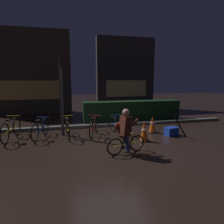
{
  "coord_description": "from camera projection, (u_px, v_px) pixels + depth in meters",
  "views": [
    {
      "loc": [
        -1.36,
        -5.99,
        2.04
      ],
      "look_at": [
        0.2,
        0.6,
        0.9
      ],
      "focal_mm": 31.59,
      "sensor_mm": 36.0,
      "label": 1
    }
  ],
  "objects": [
    {
      "name": "cyclist",
      "position": [
        125.0,
        131.0,
        5.38
      ],
      "size": [
        1.17,
        0.5,
        1.25
      ],
      "rotation": [
        0.0,
        0.0,
        0.23
      ],
      "color": "black",
      "rests_on": "ground"
    },
    {
      "name": "parked_bike_left_mid",
      "position": [
        40.0,
        129.0,
        6.88
      ],
      "size": [
        0.52,
        1.47,
        0.7
      ],
      "rotation": [
        0.0,
        0.0,
        1.3
      ],
      "color": "black",
      "rests_on": "ground"
    },
    {
      "name": "ground_plane",
      "position": [
        110.0,
        142.0,
        6.4
      ],
      "size": [
        40.0,
        40.0,
        0.0
      ],
      "primitive_type": "plane",
      "color": "black"
    },
    {
      "name": "parked_bike_leftmost",
      "position": [
        11.0,
        129.0,
        6.68
      ],
      "size": [
        0.46,
        1.68,
        0.78
      ],
      "rotation": [
        0.0,
        0.0,
        1.44
      ],
      "color": "black",
      "rests_on": "ground"
    },
    {
      "name": "sidewalk_curb",
      "position": [
        99.0,
        125.0,
        8.5
      ],
      "size": [
        12.0,
        0.24,
        0.12
      ],
      "primitive_type": "cube",
      "color": "#56544F",
      "rests_on": "ground"
    },
    {
      "name": "street_post",
      "position": [
        61.0,
        97.0,
        6.97
      ],
      "size": [
        0.1,
        0.1,
        2.84
      ],
      "primitive_type": "cylinder",
      "color": "#2D2D33",
      "rests_on": "ground"
    },
    {
      "name": "traffic_cone_near",
      "position": [
        144.0,
        132.0,
        6.51
      ],
      "size": [
        0.36,
        0.36,
        0.67
      ],
      "color": "black",
      "rests_on": "ground"
    },
    {
      "name": "storefront_right",
      "position": [
        125.0,
        74.0,
        13.53
      ],
      "size": [
        4.01,
        0.54,
        4.81
      ],
      "color": "#383330",
      "rests_on": "ground"
    },
    {
      "name": "hedge_row",
      "position": [
        132.0,
        111.0,
        9.7
      ],
      "size": [
        4.8,
        0.7,
        0.98
      ],
      "primitive_type": "cube",
      "color": "black",
      "rests_on": "ground"
    },
    {
      "name": "storefront_left",
      "position": [
        29.0,
        72.0,
        11.47
      ],
      "size": [
        4.74,
        0.54,
        4.89
      ],
      "color": "#42382D",
      "rests_on": "ground"
    },
    {
      "name": "closed_umbrella",
      "position": [
        180.0,
        126.0,
        6.96
      ],
      "size": [
        0.46,
        0.18,
        0.76
      ],
      "primitive_type": "cylinder",
      "rotation": [
        0.0,
        0.52,
        2.84
      ],
      "color": "black",
      "rests_on": "ground"
    },
    {
      "name": "blue_crate",
      "position": [
        171.0,
        131.0,
        7.2
      ],
      "size": [
        0.49,
        0.4,
        0.3
      ],
      "primitive_type": "cube",
      "rotation": [
        0.0,
        0.0,
        0.19
      ],
      "color": "#193DB7",
      "rests_on": "ground"
    },
    {
      "name": "parked_bike_right_mid",
      "position": [
        119.0,
        126.0,
        7.34
      ],
      "size": [
        0.56,
        1.46,
        0.7
      ],
      "rotation": [
        0.0,
        0.0,
        1.89
      ],
      "color": "black",
      "rests_on": "ground"
    },
    {
      "name": "traffic_cone_far",
      "position": [
        152.0,
        125.0,
        7.56
      ],
      "size": [
        0.36,
        0.36,
        0.64
      ],
      "color": "black",
      "rests_on": "ground"
    },
    {
      "name": "parked_bike_center_right",
      "position": [
        94.0,
        126.0,
        7.21
      ],
      "size": [
        0.58,
        1.45,
        0.7
      ],
      "rotation": [
        0.0,
        0.0,
        1.23
      ],
      "color": "black",
      "rests_on": "ground"
    },
    {
      "name": "parked_bike_center_left",
      "position": [
        67.0,
        128.0,
        6.99
      ],
      "size": [
        0.46,
        1.58,
        0.73
      ],
      "rotation": [
        0.0,
        0.0,
        1.63
      ],
      "color": "black",
      "rests_on": "ground"
    }
  ]
}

